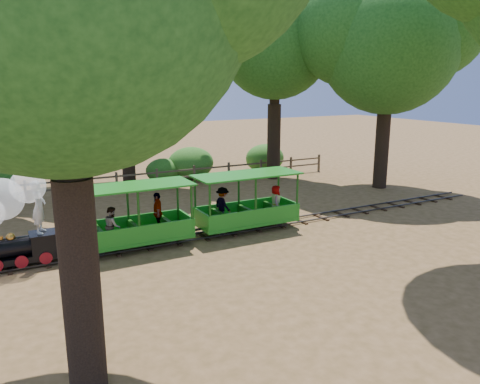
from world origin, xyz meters
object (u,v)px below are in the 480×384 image
carriage_front (135,224)px  fence (176,175)px  locomotive (12,213)px  carriage_rear (245,208)px

carriage_front → fence: (4.34, 8.03, -0.24)m
locomotive → carriage_front: bearing=-1.7°
carriage_front → carriage_rear: size_ratio=1.00×
locomotive → carriage_rear: size_ratio=0.76×
carriage_rear → carriage_front: bearing=-179.5°
carriage_front → carriage_rear: (3.99, 0.04, 0.00)m
locomotive → fence: 11.15m
fence → carriage_rear: bearing=-92.5°
locomotive → fence: bearing=45.6°
locomotive → fence: locomotive is taller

